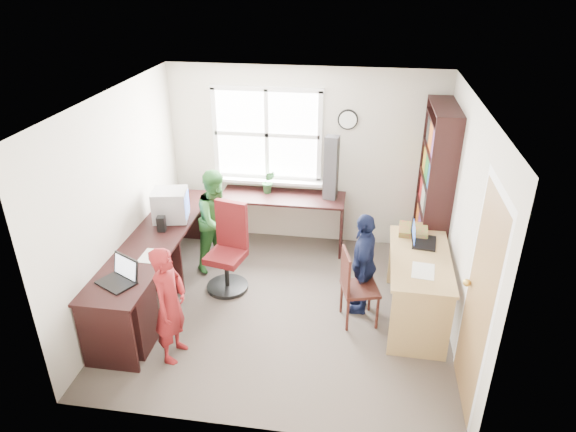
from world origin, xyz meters
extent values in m
cube|color=#453C36|center=(0.00, 0.00, -0.01)|extent=(3.60, 3.40, 0.02)
cube|color=white|center=(0.00, 0.00, 2.41)|extent=(3.60, 3.40, 0.02)
cube|color=beige|center=(0.00, 1.71, 1.20)|extent=(3.60, 0.02, 2.40)
cube|color=beige|center=(0.00, -1.71, 1.20)|extent=(3.60, 0.02, 2.40)
cube|color=beige|center=(-1.81, 0.00, 1.20)|extent=(0.02, 3.40, 2.40)
cube|color=beige|center=(1.81, 0.00, 1.20)|extent=(0.02, 3.40, 2.40)
cube|color=white|center=(-0.50, 1.69, 1.50)|extent=(1.40, 0.01, 1.20)
cube|color=white|center=(-0.50, 1.68, 1.50)|extent=(1.48, 0.04, 1.28)
cube|color=olive|center=(1.79, -1.05, 1.00)|extent=(0.02, 0.82, 2.00)
sphere|color=gold|center=(1.75, -0.72, 1.00)|extent=(0.07, 0.07, 0.07)
cylinder|color=black|center=(0.55, 1.68, 1.75)|extent=(0.26, 0.03, 0.26)
cylinder|color=white|center=(0.55, 1.66, 1.75)|extent=(0.22, 0.01, 0.22)
cube|color=black|center=(-1.50, 0.10, 0.73)|extent=(0.60, 2.70, 0.03)
cube|color=black|center=(-0.25, 1.42, 0.73)|extent=(1.65, 0.56, 0.03)
cube|color=black|center=(-1.50, 0.10, 0.36)|extent=(0.56, 0.03, 0.72)
cube|color=black|center=(-1.50, -1.22, 0.36)|extent=(0.56, 0.03, 0.72)
cube|color=black|center=(-1.50, 1.42, 0.36)|extent=(0.56, 0.03, 0.72)
cube|color=black|center=(0.55, 1.42, 0.36)|extent=(0.03, 0.52, 0.72)
cube|color=black|center=(-1.50, -0.85, 0.36)|extent=(0.54, 0.45, 0.72)
cube|color=tan|center=(1.44, 0.05, 0.76)|extent=(0.65, 1.36, 0.03)
cube|color=tan|center=(1.42, -0.61, 0.37)|extent=(0.58, 0.04, 0.75)
cube|color=tan|center=(1.45, 0.70, 0.37)|extent=(0.58, 0.04, 0.75)
cube|color=black|center=(1.65, 0.68, 1.05)|extent=(0.30, 0.02, 2.10)
cube|color=black|center=(1.65, 1.68, 1.05)|extent=(0.30, 0.02, 2.10)
cube|color=black|center=(1.65, 1.18, 2.09)|extent=(0.30, 1.00, 0.02)
cube|color=black|center=(1.65, 1.18, 0.06)|extent=(0.30, 1.00, 0.02)
cube|color=black|center=(1.65, 1.18, 0.42)|extent=(0.30, 1.00, 0.02)
cube|color=black|center=(1.65, 1.18, 0.80)|extent=(0.30, 1.00, 0.02)
cube|color=black|center=(1.65, 1.18, 1.18)|extent=(0.30, 1.00, 0.02)
cube|color=black|center=(1.65, 1.18, 1.56)|extent=(0.30, 1.00, 0.02)
cube|color=black|center=(1.65, 1.18, 1.94)|extent=(0.30, 1.00, 0.02)
cube|color=#A3171A|center=(1.65, 0.88, 0.21)|extent=(0.25, 0.28, 0.27)
cube|color=#174C8C|center=(1.65, 1.20, 0.21)|extent=(0.25, 0.30, 0.29)
cube|color=#1C7429|center=(1.65, 1.50, 0.22)|extent=(0.25, 0.26, 0.30)
cube|color=gold|center=(1.65, 0.88, 0.58)|extent=(0.25, 0.28, 0.30)
cube|color=#652E74|center=(1.65, 1.20, 0.59)|extent=(0.25, 0.30, 0.32)
cube|color=#D25E17|center=(1.65, 1.50, 0.57)|extent=(0.25, 0.26, 0.29)
cube|color=black|center=(1.65, 0.88, 0.97)|extent=(0.25, 0.28, 0.32)
cube|color=#BBBAAF|center=(1.65, 1.20, 0.95)|extent=(0.25, 0.30, 0.29)
cube|color=#A3171A|center=(1.65, 1.50, 0.96)|extent=(0.25, 0.26, 0.30)
cube|color=#174C8C|center=(1.65, 0.88, 1.33)|extent=(0.25, 0.28, 0.29)
cube|color=#1C7429|center=(1.65, 1.20, 1.34)|extent=(0.25, 0.30, 0.30)
cube|color=gold|center=(1.65, 1.50, 1.35)|extent=(0.25, 0.26, 0.32)
cube|color=#652E74|center=(1.65, 0.88, 1.72)|extent=(0.25, 0.28, 0.30)
cube|color=#D25E17|center=(1.65, 1.20, 1.73)|extent=(0.25, 0.30, 0.32)
cube|color=black|center=(1.65, 1.50, 1.71)|extent=(0.25, 0.26, 0.29)
cylinder|color=black|center=(-0.74, 0.28, 0.03)|extent=(0.59, 0.59, 0.04)
cylinder|color=black|center=(-0.74, 0.28, 0.23)|extent=(0.06, 0.06, 0.37)
cube|color=#571012|center=(-0.74, 0.28, 0.44)|extent=(0.49, 0.49, 0.08)
cube|color=#571012|center=(-0.70, 0.47, 0.78)|extent=(0.40, 0.15, 0.59)
cylinder|color=#3E1A14|center=(0.72, -0.29, 0.20)|extent=(0.04, 0.04, 0.40)
cylinder|color=#3E1A14|center=(1.03, -0.21, 0.20)|extent=(0.04, 0.04, 0.40)
cylinder|color=#3E1A14|center=(0.64, 0.02, 0.20)|extent=(0.04, 0.04, 0.40)
cylinder|color=#3E1A14|center=(0.95, 0.11, 0.20)|extent=(0.04, 0.04, 0.40)
cube|color=#3E1A14|center=(0.83, -0.09, 0.41)|extent=(0.46, 0.46, 0.04)
cube|color=#3E1A14|center=(0.67, -0.13, 0.64)|extent=(0.12, 0.35, 0.45)
cube|color=#AEADB2|center=(-1.46, 0.53, 0.76)|extent=(0.33, 0.28, 0.02)
cube|color=#AEADB2|center=(-1.46, 0.53, 0.95)|extent=(0.45, 0.42, 0.37)
cube|color=#3F72F2|center=(-1.26, 0.57, 0.95)|extent=(0.06, 0.30, 0.27)
cube|color=black|center=(-1.51, -0.86, 0.76)|extent=(0.43, 0.39, 0.02)
cube|color=black|center=(-1.45, -0.74, 0.88)|extent=(0.34, 0.22, 0.23)
cube|color=white|center=(-1.46, -0.75, 0.88)|extent=(0.29, 0.18, 0.19)
cube|color=black|center=(1.49, 0.35, 0.79)|extent=(0.29, 0.37, 0.02)
cube|color=black|center=(1.37, 0.37, 0.90)|extent=(0.10, 0.35, 0.23)
cube|color=#3F72F2|center=(1.38, 0.37, 0.90)|extent=(0.08, 0.30, 0.18)
cube|color=black|center=(-1.47, 0.24, 0.84)|extent=(0.10, 0.10, 0.18)
cube|color=black|center=(-1.52, 0.87, 0.84)|extent=(0.10, 0.10, 0.18)
cube|color=black|center=(0.38, 1.45, 1.17)|extent=(0.19, 0.18, 0.85)
cube|color=red|center=(1.39, 0.58, 0.81)|extent=(0.34, 0.34, 0.06)
cube|color=silver|center=(-1.38, -0.31, 0.75)|extent=(0.21, 0.30, 0.00)
cube|color=silver|center=(1.44, -0.23, 0.78)|extent=(0.25, 0.34, 0.00)
imported|color=#28652F|center=(-0.45, 1.50, 0.91)|extent=(0.19, 0.16, 0.32)
imported|color=maroon|center=(-0.96, -0.92, 0.61)|extent=(0.34, 0.47, 1.22)
imported|color=#2D702D|center=(-0.97, 0.79, 0.66)|extent=(0.77, 0.81, 1.31)
imported|color=#131A3C|center=(0.85, 0.14, 0.59)|extent=(0.33, 0.71, 1.19)
camera|label=1|loc=(0.75, -4.71, 3.56)|focal=32.00mm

